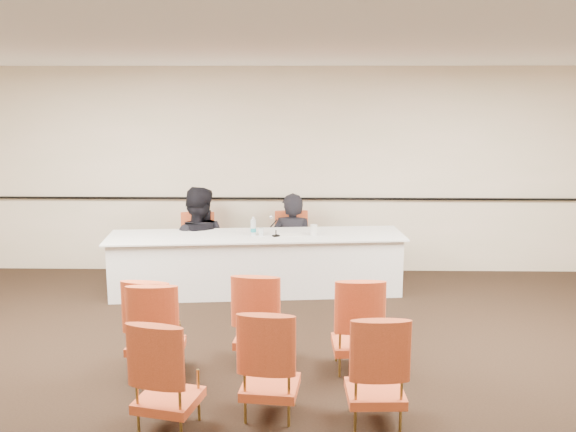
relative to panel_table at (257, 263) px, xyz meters
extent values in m
plane|color=black|center=(0.43, -2.95, -0.39)|extent=(10.00, 10.00, 0.00)
plane|color=silver|center=(0.43, -2.95, 2.61)|extent=(10.00, 10.00, 0.00)
cube|color=beige|center=(0.43, 1.05, 1.11)|extent=(10.00, 0.04, 3.00)
cube|color=black|center=(0.43, 1.01, 0.71)|extent=(9.80, 0.04, 0.03)
imported|color=black|center=(0.47, 0.62, 0.00)|extent=(0.68, 0.50, 1.71)
imported|color=black|center=(-0.87, 0.50, 0.02)|extent=(0.92, 0.73, 1.87)
cube|color=white|center=(0.45, 0.00, 0.39)|extent=(0.32, 0.25, 0.00)
cylinder|color=silver|center=(0.07, -0.03, 0.44)|extent=(0.07, 0.07, 0.10)
cylinder|color=silver|center=(0.76, -0.02, 0.46)|extent=(0.13, 0.13, 0.14)
camera|label=1|loc=(0.59, -8.26, 2.31)|focal=40.00mm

